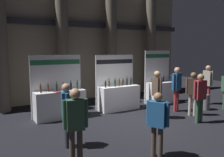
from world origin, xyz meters
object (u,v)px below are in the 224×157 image
object	(u,v)px
exhibitor_booth_2	(161,90)
visitor_1	(177,85)
exhibitor_booth_1	(118,95)
visitor_7	(193,90)
visitor_0	(200,94)
visitor_2	(75,121)
visitor_4	(157,119)
visitor_6	(157,91)
visitor_9	(208,81)
trash_bin	(205,102)
exhibitor_booth_0	(60,102)
visitor_3	(66,110)

from	to	relation	value
exhibitor_booth_2	visitor_1	bearing A→B (deg)	-107.69
exhibitor_booth_1	visitor_7	bearing A→B (deg)	-49.03
visitor_7	visitor_0	bearing A→B (deg)	100.72
visitor_7	visitor_2	bearing A→B (deg)	61.05
exhibitor_booth_2	exhibitor_booth_1	bearing A→B (deg)	179.53
exhibitor_booth_2	visitor_4	bearing A→B (deg)	-133.11
exhibitor_booth_1	visitor_6	bearing A→B (deg)	-74.66
visitor_9	trash_bin	bearing A→B (deg)	-68.55
exhibitor_booth_1	trash_bin	bearing A→B (deg)	-31.51
trash_bin	visitor_7	distance (m)	1.42
exhibitor_booth_2	visitor_6	world-z (taller)	exhibitor_booth_2
visitor_0	visitor_9	xyz separation A→B (m)	(2.66, 1.73, 0.05)
exhibitor_booth_2	visitor_4	size ratio (longest dim) A/B	1.58
exhibitor_booth_0	exhibitor_booth_2	size ratio (longest dim) A/B	0.94
exhibitor_booth_0	exhibitor_booth_1	xyz separation A→B (m)	(2.58, -0.06, -0.01)
trash_bin	visitor_3	bearing A→B (deg)	-173.86
exhibitor_booth_1	trash_bin	size ratio (longest dim) A/B	3.53
exhibitor_booth_2	visitor_1	xyz separation A→B (m)	(-0.46, -1.46, 0.49)
visitor_0	trash_bin	bearing A→B (deg)	-142.87
visitor_9	visitor_7	bearing A→B (deg)	-78.66
exhibitor_booth_1	visitor_0	size ratio (longest dim) A/B	1.34
visitor_4	visitor_2	bearing A→B (deg)	46.97
exhibitor_booth_0	trash_bin	xyz separation A→B (m)	(5.75, -2.00, -0.29)
exhibitor_booth_0	visitor_1	world-z (taller)	exhibitor_booth_0
trash_bin	visitor_1	bearing A→B (deg)	159.39
exhibitor_booth_1	visitor_0	bearing A→B (deg)	-64.39
exhibitor_booth_1	visitor_9	world-z (taller)	exhibitor_booth_1
trash_bin	visitor_4	distance (m)	5.41
exhibitor_booth_0	visitor_7	size ratio (longest dim) A/B	1.38
visitor_2	visitor_9	xyz separation A→B (m)	(7.61, 2.49, 0.04)
exhibitor_booth_1	visitor_7	distance (m)	3.04
trash_bin	visitor_4	world-z (taller)	visitor_4
visitor_6	exhibitor_booth_2	bearing A→B (deg)	-47.66
visitor_4	trash_bin	bearing A→B (deg)	-90.72
visitor_9	visitor_2	bearing A→B (deg)	-85.17
exhibitor_booth_0	visitor_7	bearing A→B (deg)	-27.11
exhibitor_booth_0	visitor_0	size ratio (longest dim) A/B	1.35
exhibitor_booth_2	visitor_9	distance (m)	2.19
visitor_2	exhibitor_booth_0	bearing A→B (deg)	-91.67
visitor_0	visitor_6	bearing A→B (deg)	-46.28
exhibitor_booth_0	trash_bin	size ratio (longest dim) A/B	3.56
visitor_0	visitor_4	xyz separation A→B (m)	(-3.09, -1.30, -0.09)
exhibitor_booth_0	exhibitor_booth_1	world-z (taller)	exhibitor_booth_0
trash_bin	visitor_7	xyz separation A→B (m)	(-1.20, -0.33, 0.68)
visitor_2	trash_bin	bearing A→B (deg)	-152.72
visitor_4	exhibitor_booth_1	bearing A→B (deg)	-47.79
exhibitor_booth_0	exhibitor_booth_2	bearing A→B (deg)	-0.87
visitor_4	visitor_0	bearing A→B (deg)	-94.27
trash_bin	visitor_9	bearing A→B (deg)	34.74
visitor_0	exhibitor_booth_1	bearing A→B (deg)	-59.39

